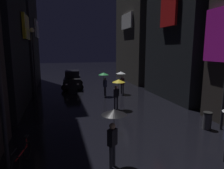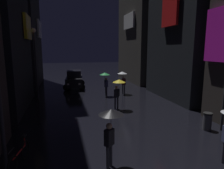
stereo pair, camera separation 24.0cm
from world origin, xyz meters
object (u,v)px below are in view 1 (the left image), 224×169
(pedestrian_foreground_left_green, at_px, (104,78))
(car_distant, at_px, (73,80))
(streetlamp_left_far, at_px, (34,56))
(pedestrian_midstreet_centre_black, at_px, (114,122))
(pedestrian_far_right_yellow, at_px, (118,86))
(trash_bin, at_px, (207,121))
(pedestrian_foreground_right_clear, at_px, (121,76))
(bicycle_parked_at_storefront, at_px, (22,157))

(pedestrian_foreground_left_green, bearing_deg, car_distant, 118.31)
(car_distant, xyz_separation_m, streetlamp_left_far, (-3.32, -4.49, 2.70))
(pedestrian_midstreet_centre_black, height_order, pedestrian_foreground_left_green, same)
(pedestrian_far_right_yellow, relative_size, car_distant, 0.50)
(pedestrian_foreground_left_green, xyz_separation_m, trash_bin, (3.53, -8.87, -1.20))
(pedestrian_foreground_left_green, relative_size, streetlamp_left_far, 0.36)
(streetlamp_left_far, relative_size, trash_bin, 6.28)
(trash_bin, bearing_deg, streetlamp_left_far, 136.16)
(pedestrian_foreground_right_clear, xyz_separation_m, pedestrian_far_right_yellow, (-1.75, -4.60, 0.00))
(pedestrian_midstreet_centre_black, height_order, streetlamp_left_far, streetlamp_left_far)
(pedestrian_foreground_left_green, bearing_deg, bicycle_parked_at_storefront, -118.17)
(car_distant, bearing_deg, pedestrian_far_right_yellow, -74.17)
(bicycle_parked_at_storefront, xyz_separation_m, car_distant, (2.92, 14.58, 0.54))
(car_distant, bearing_deg, trash_bin, -65.99)
(pedestrian_far_right_yellow, height_order, trash_bin, pedestrian_far_right_yellow)
(pedestrian_foreground_left_green, distance_m, trash_bin, 9.62)
(bicycle_parked_at_storefront, bearing_deg, car_distant, 78.68)
(trash_bin, bearing_deg, pedestrian_foreground_right_clear, 100.68)
(pedestrian_midstreet_centre_black, relative_size, car_distant, 0.50)
(car_distant, xyz_separation_m, trash_bin, (5.98, -13.42, -0.46))
(pedestrian_foreground_left_green, height_order, car_distant, pedestrian_foreground_left_green)
(streetlamp_left_far, bearing_deg, car_distant, 53.50)
(bicycle_parked_at_storefront, height_order, trash_bin, bicycle_parked_at_storefront)
(pedestrian_midstreet_centre_black, height_order, bicycle_parked_at_storefront, pedestrian_midstreet_centre_black)
(pedestrian_midstreet_centre_black, height_order, trash_bin, pedestrian_midstreet_centre_black)
(pedestrian_foreground_right_clear, distance_m, streetlamp_left_far, 7.80)
(bicycle_parked_at_storefront, xyz_separation_m, trash_bin, (8.90, 1.15, 0.08))
(bicycle_parked_at_storefront, relative_size, streetlamp_left_far, 0.31)
(car_distant, bearing_deg, pedestrian_midstreet_centre_black, -88.94)
(pedestrian_far_right_yellow, bearing_deg, bicycle_parked_at_storefront, -132.55)
(pedestrian_far_right_yellow, relative_size, bicycle_parked_at_storefront, 1.18)
(pedestrian_far_right_yellow, xyz_separation_m, bicycle_parked_at_storefront, (-5.39, -5.87, -1.28))
(pedestrian_foreground_right_clear, bearing_deg, pedestrian_far_right_yellow, -110.90)
(car_distant, height_order, streetlamp_left_far, streetlamp_left_far)
(pedestrian_foreground_left_green, xyz_separation_m, car_distant, (-2.45, 4.55, -0.74))
(pedestrian_foreground_left_green, xyz_separation_m, pedestrian_far_right_yellow, (0.02, -4.16, 0.00))
(car_distant, bearing_deg, pedestrian_foreground_right_clear, -44.23)
(pedestrian_midstreet_centre_black, relative_size, bicycle_parked_at_storefront, 1.18)
(pedestrian_far_right_yellow, bearing_deg, pedestrian_midstreet_centre_black, -108.26)
(streetlamp_left_far, bearing_deg, pedestrian_far_right_yellow, -36.08)
(bicycle_parked_at_storefront, relative_size, trash_bin, 1.93)
(pedestrian_midstreet_centre_black, xyz_separation_m, car_distant, (-0.28, 15.33, -0.74))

